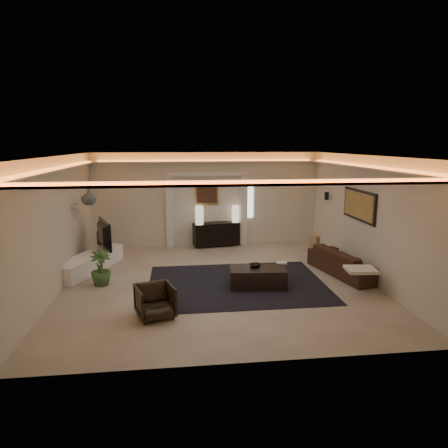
{
  "coord_description": "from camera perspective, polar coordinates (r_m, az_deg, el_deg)",
  "views": [
    {
      "loc": [
        -0.91,
        -8.71,
        3.17
      ],
      "look_at": [
        0.2,
        0.6,
        1.25
      ],
      "focal_mm": 31.68,
      "sensor_mm": 36.0,
      "label": 1
    }
  ],
  "objects": [
    {
      "name": "coffee_table",
      "position": [
        8.98,
        4.86,
        -7.75
      ],
      "size": [
        1.3,
        0.79,
        0.46
      ],
      "primitive_type": "cube",
      "rotation": [
        0.0,
        0.0,
        -0.1
      ],
      "color": "black",
      "rests_on": "ground"
    },
    {
      "name": "figurine",
      "position": [
        11.38,
        -17.55,
        -1.82
      ],
      "size": [
        0.13,
        0.13,
        0.36
      ],
      "primitive_type": "cylinder",
      "rotation": [
        0.0,
        0.0,
        0.02
      ],
      "color": "#382312",
      "rests_on": "media_ledge"
    },
    {
      "name": "painting_canvas",
      "position": [
        12.28,
        -2.5,
        4.46
      ],
      "size": [
        0.62,
        0.02,
        0.62
      ],
      "primitive_type": "cube",
      "color": "#4C2D1E",
      "rests_on": "wall_back"
    },
    {
      "name": "art_panel_frame",
      "position": [
        10.13,
        18.94,
        2.6
      ],
      "size": [
        0.04,
        1.64,
        0.74
      ],
      "primitive_type": "cube",
      "color": "black",
      "rests_on": "wall_right"
    },
    {
      "name": "wall_sconce",
      "position": [
        11.82,
        14.58,
        3.96
      ],
      "size": [
        0.12,
        0.12,
        0.22
      ],
      "primitive_type": "cylinder",
      "color": "black",
      "rests_on": "wall_right"
    },
    {
      "name": "daylight_slit",
      "position": [
        12.53,
        3.67,
        3.2
      ],
      "size": [
        0.25,
        0.03,
        1.0
      ],
      "primitive_type": "cube",
      "color": "white",
      "rests_on": "wall_back"
    },
    {
      "name": "pilaster_right",
      "position": [
        12.46,
        2.82,
        2.0
      ],
      "size": [
        0.22,
        0.2,
        2.2
      ],
      "primitive_type": "cube",
      "color": "silver",
      "rests_on": "ground"
    },
    {
      "name": "painting_frame",
      "position": [
        12.31,
        -2.51,
        4.47
      ],
      "size": [
        0.74,
        0.04,
        0.74
      ],
      "primitive_type": "cube",
      "color": "tan",
      "rests_on": "wall_back"
    },
    {
      "name": "lamp_left",
      "position": [
        11.94,
        -3.58,
        1.52
      ],
      "size": [
        0.31,
        0.31,
        0.56
      ],
      "primitive_type": "cylinder",
      "rotation": [
        0.0,
        0.0,
        0.26
      ],
      "color": "beige",
      "rests_on": "console"
    },
    {
      "name": "tv",
      "position": [
        10.93,
        -17.47,
        -1.4
      ],
      "size": [
        1.25,
        0.61,
        0.73
      ],
      "primitive_type": "imported",
      "rotation": [
        0.0,
        0.0,
        1.94
      ],
      "color": "black",
      "rests_on": "media_ledge"
    },
    {
      "name": "wall_back",
      "position": [
        12.36,
        -2.52,
        3.57
      ],
      "size": [
        7.0,
        0.0,
        7.0
      ],
      "primitive_type": "plane",
      "rotation": [
        1.57,
        0.0,
        0.0
      ],
      "color": "beige",
      "rests_on": "ground"
    },
    {
      "name": "wall_left",
      "position": [
        9.25,
        -22.93,
        -0.07
      ],
      "size": [
        0.0,
        7.0,
        7.0
      ],
      "primitive_type": "plane",
      "rotation": [
        1.57,
        0.0,
        1.57
      ],
      "color": "beige",
      "rests_on": "ground"
    },
    {
      "name": "wall_front",
      "position": [
        5.56,
        2.97,
        -6.47
      ],
      "size": [
        7.0,
        0.0,
        7.0
      ],
      "primitive_type": "plane",
      "rotation": [
        -1.57,
        0.0,
        0.0
      ],
      "color": "beige",
      "rests_on": "ground"
    },
    {
      "name": "sofa",
      "position": [
        10.19,
        17.08,
        -5.27
      ],
      "size": [
        2.25,
        1.3,
        0.62
      ],
      "primitive_type": "imported",
      "rotation": [
        0.0,
        0.0,
        1.81
      ],
      "color": "#3F2919",
      "rests_on": "ground"
    },
    {
      "name": "alcove_header",
      "position": [
        12.18,
        -2.51,
        7.23
      ],
      "size": [
        2.52,
        0.2,
        0.12
      ],
      "primitive_type": "cube",
      "color": "silver",
      "rests_on": "wall_back"
    },
    {
      "name": "magazine",
      "position": [
        9.31,
        8.3,
        -5.71
      ],
      "size": [
        0.28,
        0.23,
        0.03
      ],
      "primitive_type": "cube",
      "rotation": [
        0.0,
        0.0,
        -0.27
      ],
      "color": "silver",
      "rests_on": "coffee_table"
    },
    {
      "name": "throw_blanket",
      "position": [
        8.89,
        19.14,
        -6.24
      ],
      "size": [
        0.66,
        0.56,
        0.07
      ],
      "primitive_type": "cube",
      "rotation": [
        0.0,
        0.0,
        -0.09
      ],
      "color": "silver",
      "rests_on": "sofa"
    },
    {
      "name": "media_ledge",
      "position": [
        10.53,
        -18.76,
        -5.3
      ],
      "size": [
        1.38,
        2.35,
        0.43
      ],
      "primitive_type": "cube",
      "rotation": [
        0.0,
        0.0,
        -0.38
      ],
      "color": "white",
      "rests_on": "ground"
    },
    {
      "name": "area_rug",
      "position": [
        9.17,
        1.85,
        -8.61
      ],
      "size": [
        4.0,
        3.0,
        0.01
      ],
      "primitive_type": "cube",
      "color": "black",
      "rests_on": "ground"
    },
    {
      "name": "bowl",
      "position": [
        8.99,
        4.52,
        -6.13
      ],
      "size": [
        0.32,
        0.32,
        0.07
      ],
      "primitive_type": "imported",
      "rotation": [
        0.0,
        0.0,
        0.22
      ],
      "color": "black",
      "rests_on": "coffee_table"
    },
    {
      "name": "ceiling",
      "position": [
        8.76,
        -0.85,
        9.8
      ],
      "size": [
        7.0,
        7.0,
        0.0
      ],
      "primitive_type": "plane",
      "rotation": [
        3.14,
        0.0,
        0.0
      ],
      "color": "white",
      "rests_on": "ground"
    },
    {
      "name": "armchair",
      "position": [
        7.54,
        -9.91,
        -10.93
      ],
      "size": [
        0.83,
        0.84,
        0.62
      ],
      "primitive_type": "imported",
      "rotation": [
        0.0,
        0.0,
        0.31
      ],
      "color": "black",
      "rests_on": "ground"
    },
    {
      "name": "art_panel_gold",
      "position": [
        10.11,
        18.81,
        2.6
      ],
      "size": [
        0.02,
        1.5,
        0.62
      ],
      "primitive_type": "cube",
      "color": "tan",
      "rests_on": "wall_right"
    },
    {
      "name": "plant",
      "position": [
        9.41,
        -17.37,
        -6.09
      ],
      "size": [
        0.6,
        0.6,
        0.8
      ],
      "primitive_type": "imported",
      "rotation": [
        0.0,
        0.0,
        0.44
      ],
      "color": "#385F2B",
      "rests_on": "ground"
    },
    {
      "name": "console",
      "position": [
        12.33,
        -1.14,
        -1.41
      ],
      "size": [
        1.47,
        0.68,
        0.7
      ],
      "primitive_type": "cube",
      "rotation": [
        0.0,
        0.0,
        0.17
      ],
      "color": "black",
      "rests_on": "ground"
    },
    {
      "name": "pilaster_left",
      "position": [
        12.29,
        -7.82,
        1.77
      ],
      "size": [
        0.22,
        0.2,
        2.2
      ],
      "primitive_type": "cube",
      "color": "silver",
      "rests_on": "ground"
    },
    {
      "name": "ginger_jar",
      "position": [
        10.38,
        -18.95,
        3.71
      ],
      "size": [
        0.46,
        0.46,
        0.39
      ],
      "primitive_type": "imported",
      "rotation": [
        0.0,
        0.0,
        -0.27
      ],
      "color": "slate",
      "rests_on": "wall_niche"
    },
    {
      "name": "floor",
      "position": [
        9.31,
        -0.79,
        -8.33
      ],
      "size": [
        7.0,
        7.0,
        0.0
      ],
      "primitive_type": "plane",
      "color": "beige",
      "rests_on": "ground"
    },
    {
      "name": "cove_soffit",
      "position": [
        8.77,
        -0.84,
        7.98
      ],
      "size": [
        7.0,
        7.0,
        0.04
      ],
      "primitive_type": "cube",
      "color": "silver",
      "rests_on": "ceiling"
    },
    {
      "name": "wall_right",
      "position": [
        9.91,
        19.74,
        0.89
      ],
      "size": [
        0.0,
        7.0,
        7.0
      ],
      "primitive_type": "plane",
      "rotation": [
        1.57,
        0.0,
        -1.57
      ],
      "color": "beige",
      "rests_on": "ground"
    },
    {
      "name": "throw_pillow",
      "position": [
        10.97,
        12.92,
        -2.54
      ],
      "size": [
        0.17,
        0.39,
        0.38
      ],
      "primitive_type": "cube",
      "rotation": [
        0.0,
        0.0,
        0.17
      ],
      "color": "#9C7B51",
      "rests_on": "sofa"
    },
    {
      "name": "wall_niche",
      "position": [
        10.53,
        -20.64,
        2.53
      ],
      "size": [
        0.1,
        0.55,
        0.04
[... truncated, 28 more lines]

